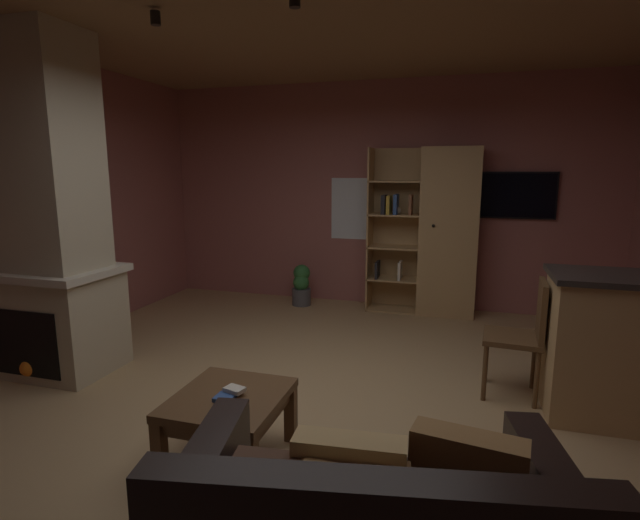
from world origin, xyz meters
name	(u,v)px	position (x,y,z in m)	size (l,w,h in m)	color
floor	(304,412)	(0.00, 0.00, -0.01)	(5.70, 6.13, 0.02)	tan
wall_back	(380,195)	(0.00, 3.10, 1.41)	(5.82, 0.06, 2.83)	#9E5B56
window_pane_back	(360,209)	(-0.25, 3.06, 1.24)	(0.76, 0.01, 0.79)	white
stone_fireplace	(47,225)	(-2.30, 0.12, 1.28)	(1.04, 0.78, 2.83)	#BCAD8E
bookshelf_cabinet	(441,233)	(0.79, 2.82, 0.99)	(1.29, 0.41, 2.00)	tan
coffee_table	(229,408)	(-0.24, -0.70, 0.33)	(0.63, 0.70, 0.42)	brown
table_book_0	(225,398)	(-0.23, -0.75, 0.43)	(0.11, 0.11, 0.02)	#2D4C8C
table_book_1	(235,389)	(-0.21, -0.68, 0.45)	(0.12, 0.08, 0.02)	beige
dining_chair	(524,331)	(1.53, 0.71, 0.53)	(0.45, 0.45, 0.92)	brown
potted_floor_plant	(301,285)	(-0.93, 2.70, 0.26)	(0.24, 0.27, 0.53)	#4C4C51
wall_mounted_tv	(512,195)	(1.58, 3.03, 1.44)	(0.97, 0.06, 0.55)	black
track_light_spot_0	(50,28)	(-1.94, -0.02, 2.76)	(0.07, 0.07, 0.09)	black
track_light_spot_1	(155,18)	(-1.06, 0.01, 2.76)	(0.07, 0.07, 0.09)	black
track_light_spot_2	(295,0)	(-0.02, -0.07, 2.76)	(0.07, 0.07, 0.09)	black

